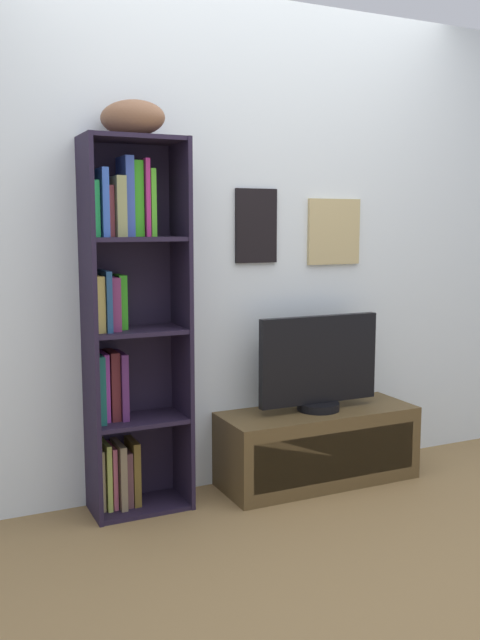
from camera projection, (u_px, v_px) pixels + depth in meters
ground at (361, 577)px, 2.72m from camera, size 5.20×5.20×0.04m
back_wall at (239, 247)px, 3.57m from camera, size 4.80×0.08×2.45m
bookshelf at (125, 326)px, 3.22m from camera, size 0.46×0.27×1.73m
football at (133, 118)px, 3.09m from camera, size 0.33×0.29×0.16m
tv_stand at (318, 446)px, 3.65m from camera, size 1.04×0.38×0.39m
television at (319, 364)px, 3.60m from camera, size 0.67×0.22×0.49m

